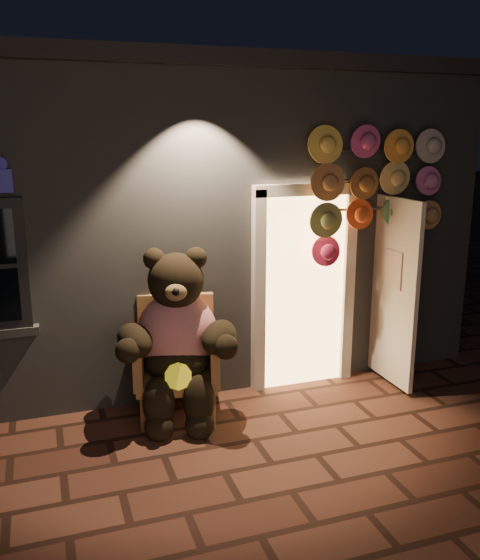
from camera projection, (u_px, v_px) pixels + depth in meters
name	position (u px, v px, depth m)	size (l,w,h in m)	color
ground	(225.00, 473.00, 4.84)	(60.00, 60.00, 0.00)	brown
shop_building	(136.00, 205.00, 8.07)	(7.30, 5.95, 3.51)	slate
wicker_armchair	(177.00, 357.00, 5.78)	(0.92, 0.86, 1.15)	#AD7743
teddy_bear	(177.00, 338.00, 5.58)	(1.20, 1.05, 1.70)	red
hat_rack	(376.00, 188.00, 6.14)	(1.55, 0.22, 2.74)	#59595E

